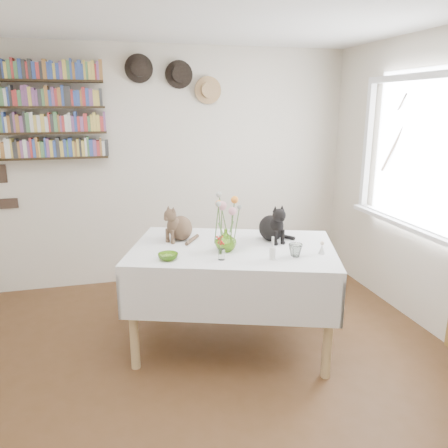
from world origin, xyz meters
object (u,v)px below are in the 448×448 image
object	(u,v)px
dining_table	(233,271)
tabby_cat	(181,222)
black_cat	(271,221)
flower_vase	(226,240)
bookshelf_unit	(51,111)

from	to	relation	value
dining_table	tabby_cat	distance (m)	0.59
black_cat	flower_vase	distance (m)	0.46
tabby_cat	flower_vase	distance (m)	0.47
dining_table	bookshelf_unit	world-z (taller)	bookshelf_unit
flower_vase	bookshelf_unit	xyz separation A→B (m)	(-1.32, 1.56, 0.92)
tabby_cat	bookshelf_unit	xyz separation A→B (m)	(-1.04, 1.19, 0.86)
tabby_cat	bookshelf_unit	size ratio (longest dim) A/B	0.30
black_cat	bookshelf_unit	bearing A→B (deg)	130.85
tabby_cat	bookshelf_unit	distance (m)	1.80
flower_vase	bookshelf_unit	distance (m)	2.25
tabby_cat	flower_vase	bearing A→B (deg)	4.12
flower_vase	bookshelf_unit	world-z (taller)	bookshelf_unit
tabby_cat	bookshelf_unit	bearing A→B (deg)	-171.52
black_cat	flower_vase	world-z (taller)	black_cat
tabby_cat	flower_vase	world-z (taller)	tabby_cat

